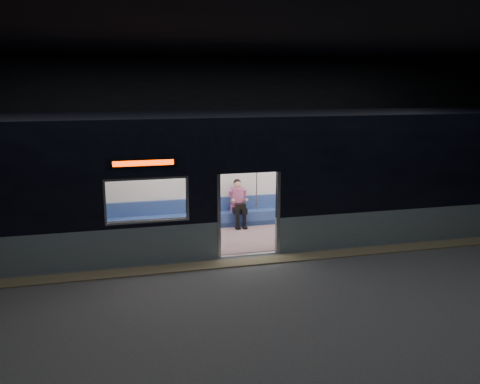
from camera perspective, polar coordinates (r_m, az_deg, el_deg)
name	(u,v)px	position (r m, az deg, el deg)	size (l,w,h in m)	color
station_floor	(261,270)	(11.58, 2.36, -8.78)	(24.00, 14.00, 0.01)	#47494C
station_envelope	(262,106)	(10.82, 2.53, 9.68)	(24.00, 14.00, 5.00)	black
tactile_strip	(254,261)	(12.06, 1.60, -7.78)	(22.80, 0.50, 0.03)	#8C7F59
metro_car	(234,171)	(13.46, -0.70, 2.40)	(18.00, 3.04, 3.35)	#84949D
passenger	(238,200)	(14.71, -0.23, -0.92)	(0.43, 0.70, 1.37)	black
handbag	(240,206)	(14.53, 0.05, -1.58)	(0.27, 0.23, 0.13)	black
transit_map	(329,170)	(15.83, 10.01, 2.48)	(1.12, 0.03, 0.73)	white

